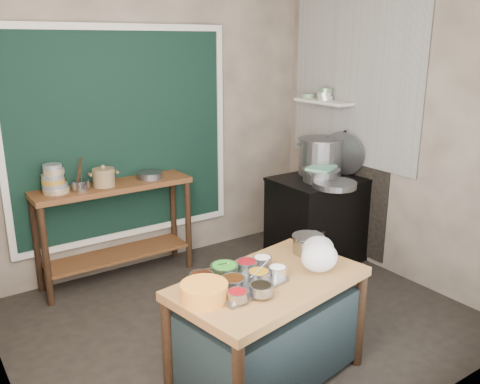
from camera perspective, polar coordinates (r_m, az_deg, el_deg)
floor at (r=4.34m, az=0.07°, el=-14.13°), size 3.50×3.00×0.02m
back_wall at (r=5.11m, az=-9.60°, el=7.28°), size 3.50×0.02×2.80m
right_wall at (r=5.01m, az=17.05°, el=6.59°), size 0.02×3.00×2.80m
curtain_panel at (r=4.95m, az=-13.06°, el=6.19°), size 2.10×0.02×1.90m
curtain_frame at (r=4.94m, az=-13.02°, el=6.18°), size 2.22×0.03×2.02m
tile_panel at (r=5.30m, az=12.60°, el=12.34°), size 0.02×1.70×1.70m
soot_patch at (r=5.57m, az=11.15°, el=0.56°), size 0.01×1.30×1.30m
wall_shelf at (r=5.46m, az=9.35°, el=9.99°), size 0.22×0.70×0.03m
prep_table at (r=3.48m, az=3.22°, el=-15.26°), size 1.35×0.92×0.75m
back_counter at (r=4.94m, az=-13.74°, el=-4.43°), size 1.45×0.40×0.95m
stove_block at (r=5.32m, az=8.78°, el=-3.18°), size 0.90×0.68×0.85m
stove_top at (r=5.19m, az=8.99°, el=1.39°), size 0.92×0.69×0.03m
condiment_tray at (r=3.20m, az=0.10°, el=-10.27°), size 0.56×0.45×0.02m
condiment_bowls at (r=3.19m, az=-0.35°, el=-9.58°), size 0.63×0.49×0.07m
yellow_basin at (r=3.02m, az=-4.04°, el=-11.15°), size 0.34×0.34×0.11m
saucepan at (r=3.68m, az=7.65°, el=-5.81°), size 0.30×0.30×0.13m
plastic_bag_a at (r=3.40m, az=8.91°, el=-7.26°), size 0.32×0.30×0.19m
plastic_bag_b at (r=3.55m, az=8.75°, el=-6.33°), size 0.24×0.21×0.18m
bowl_stack at (r=4.65m, az=-20.16°, el=1.25°), size 0.22×0.22×0.25m
utensil_cup at (r=4.66m, az=-17.45°, el=0.72°), size 0.18×0.18×0.09m
ceramic_crock at (r=4.73m, az=-15.04°, el=1.48°), size 0.24×0.24×0.14m
wide_bowl at (r=4.91m, az=-10.08°, el=1.86°), size 0.26×0.26×0.06m
stock_pot at (r=5.31m, az=9.03°, el=3.99°), size 0.62×0.62×0.38m
pot_lid at (r=5.28m, az=11.41°, el=4.26°), size 0.27×0.48×0.46m
steamer at (r=5.06m, az=9.08°, el=1.89°), size 0.45×0.45×0.12m
green_cloth at (r=5.04m, az=9.12°, el=2.70°), size 0.36×0.33×0.02m
shallow_pan at (r=4.87m, az=10.58°, el=0.83°), size 0.53×0.53×0.05m
shelf_bowl_stack at (r=5.43m, az=9.55°, el=10.74°), size 0.16×0.16×0.13m
shelf_bowl_green at (r=5.62m, az=7.71°, el=10.66°), size 0.15×0.15×0.05m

